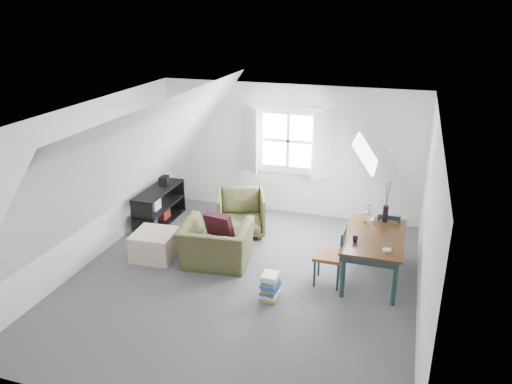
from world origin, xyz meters
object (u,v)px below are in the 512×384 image
(media_shelf, at_px, (158,208))
(ottoman, at_px, (155,245))
(dining_chair_far, at_px, (388,234))
(dining_chair_near, at_px, (331,255))
(magazine_stack, at_px, (270,287))
(dining_table, at_px, (374,241))
(armchair_far, at_px, (241,232))
(armchair_near, at_px, (217,263))

(media_shelf, bearing_deg, ottoman, -61.09)
(dining_chair_far, relative_size, dining_chair_near, 0.92)
(dining_chair_far, distance_m, magazine_stack, 2.24)
(dining_table, relative_size, dining_chair_far, 1.74)
(armchair_far, bearing_deg, ottoman, -148.97)
(dining_table, bearing_deg, armchair_far, 157.70)
(dining_table, xyz_separation_m, media_shelf, (-3.99, 0.84, -0.32))
(armchair_near, height_order, ottoman, ottoman)
(armchair_near, distance_m, ottoman, 1.05)
(armchair_near, relative_size, dining_chair_far, 1.28)
(armchair_far, bearing_deg, armchair_near, -110.45)
(armchair_near, relative_size, magazine_stack, 2.78)
(ottoman, distance_m, dining_table, 3.45)
(media_shelf, distance_m, magazine_stack, 3.25)
(dining_chair_far, distance_m, dining_chair_near, 1.26)
(armchair_near, distance_m, magazine_stack, 1.31)
(armchair_near, height_order, armchair_far, armchair_far)
(ottoman, xyz_separation_m, dining_chair_near, (2.84, 0.06, 0.25))
(ottoman, distance_m, magazine_stack, 2.20)
(dining_table, height_order, dining_chair_far, dining_chair_far)
(armchair_near, bearing_deg, dining_chair_far, -164.53)
(dining_chair_far, relative_size, media_shelf, 0.63)
(ottoman, bearing_deg, media_shelf, 115.40)
(armchair_far, bearing_deg, dining_chair_near, -54.52)
(armchair_far, height_order, ottoman, ottoman)
(armchair_far, distance_m, dining_table, 2.62)
(dining_table, relative_size, dining_chair_near, 1.59)
(armchair_far, height_order, dining_chair_far, dining_chair_far)
(armchair_far, xyz_separation_m, magazine_stack, (1.08, -1.90, 0.19))
(dining_chair_far, distance_m, media_shelf, 4.15)
(armchair_near, bearing_deg, magazine_stack, 141.48)
(armchair_far, xyz_separation_m, dining_chair_far, (2.54, -0.21, 0.43))
(magazine_stack, bearing_deg, ottoman, 163.91)
(armchair_far, distance_m, ottoman, 1.66)
(armchair_far, bearing_deg, magazine_stack, -80.60)
(armchair_far, relative_size, dining_table, 0.59)
(armchair_far, relative_size, dining_chair_far, 1.03)
(armchair_near, bearing_deg, dining_table, -178.79)
(armchair_near, bearing_deg, armchair_far, -95.86)
(armchair_near, distance_m, dining_chair_far, 2.76)
(armchair_near, bearing_deg, dining_chair_near, 173.18)
(dining_chair_near, xyz_separation_m, media_shelf, (-3.42, 1.16, -0.17))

